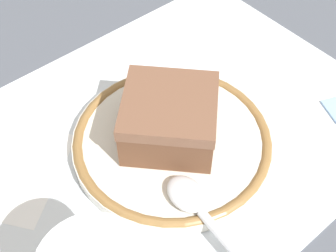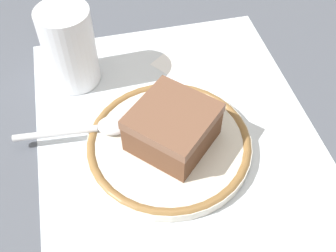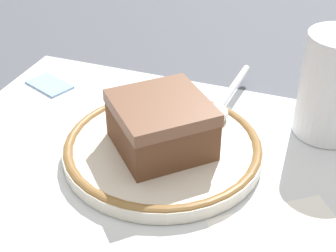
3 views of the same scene
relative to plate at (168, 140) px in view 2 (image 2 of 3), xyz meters
The scene contains 7 objects.
ground_plane 0.02m from the plate, 70.49° to the left, with size 2.40×2.40×0.00m, color #4C515B.
placemat 0.02m from the plate, 70.49° to the left, with size 0.41×0.30×0.00m, color silver.
plate is the anchor object (origin of this frame).
cake_slice 0.03m from the plate, 66.69° to the left, with size 0.11×0.11×0.05m.
spoon 0.08m from the plate, 110.70° to the right, with size 0.03×0.13×0.01m.
cup 0.16m from the plate, 145.36° to the right, with size 0.06×0.06×0.10m.
napkin 0.15m from the plate, 147.38° to the left, with size 0.11×0.10×0.00m, color white.
Camera 2 is at (0.26, -0.07, 0.36)m, focal length 44.03 mm.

